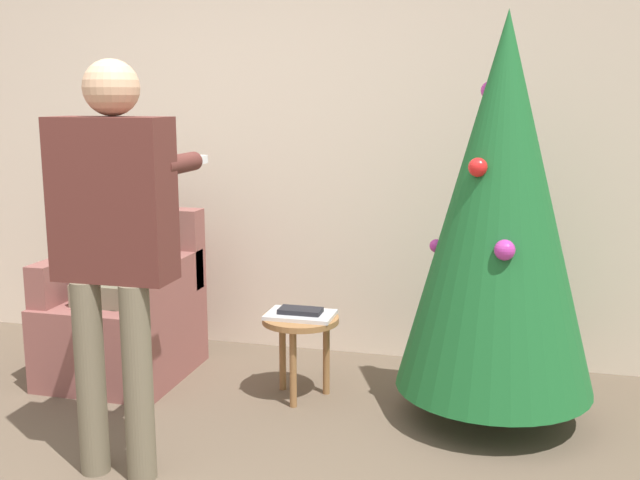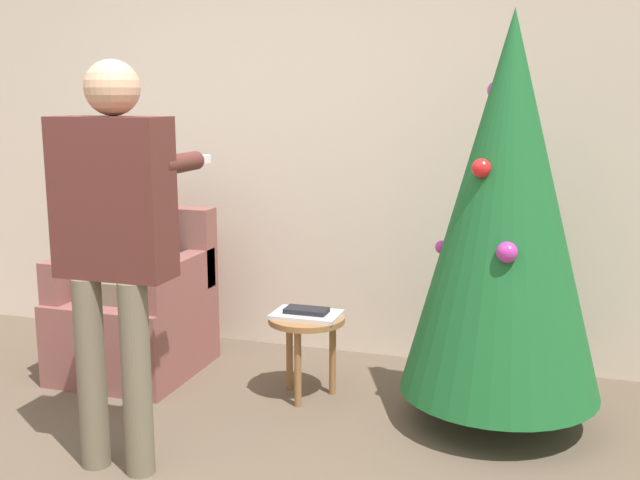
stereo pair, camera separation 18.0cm
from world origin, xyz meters
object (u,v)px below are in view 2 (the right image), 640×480
at_px(armchair, 137,314).
at_px(person_standing, 114,228).
at_px(person_seated, 132,250).
at_px(side_stool, 307,329).
at_px(christmas_tree, 506,208).

distance_m(armchair, person_standing, 1.34).
bearing_deg(person_standing, person_seated, 118.88).
bearing_deg(armchair, person_seated, -90.00).
relative_size(person_standing, side_stool, 3.90).
xyz_separation_m(armchair, person_seated, (-0.00, -0.02, 0.37)).
height_order(person_seated, person_standing, person_standing).
xyz_separation_m(person_standing, side_stool, (0.51, 0.92, -0.66)).
bearing_deg(christmas_tree, person_standing, -148.63).
relative_size(person_seated, person_standing, 0.75).
distance_m(person_seated, side_stool, 1.11).
bearing_deg(person_seated, christmas_tree, -2.41).
bearing_deg(person_seated, person_standing, -61.12).
relative_size(christmas_tree, person_seated, 1.52).
bearing_deg(side_stool, person_standing, -118.81).
distance_m(christmas_tree, side_stool, 1.19).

